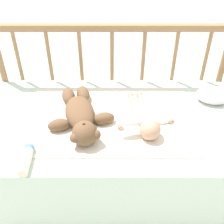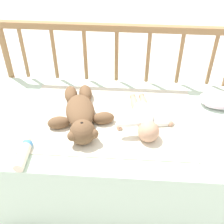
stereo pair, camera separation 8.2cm
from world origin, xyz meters
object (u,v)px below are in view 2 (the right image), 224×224
small_pillow (218,100)px  baby_bottle (24,153)px  teddy_bear (81,115)px  baby (144,118)px

small_pillow → baby_bottle: size_ratio=1.13×
teddy_bear → baby: 0.31m
small_pillow → baby: bearing=-154.4°
baby → teddy_bear: bearing=179.9°
baby_bottle → teddy_bear: bearing=48.6°
teddy_bear → baby_bottle: 0.33m
teddy_bear → baby_bottle: bearing=-131.4°
baby_bottle → small_pillow: bearing=25.2°
baby → small_pillow: bearing=25.6°
teddy_bear → baby_bottle: size_ratio=2.56×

